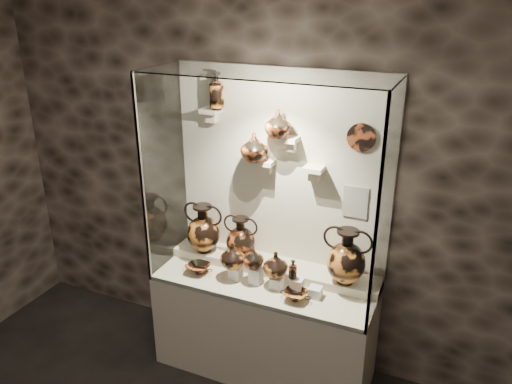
% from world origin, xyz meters
% --- Properties ---
extents(wall_back, '(5.00, 0.02, 3.20)m').
position_xyz_m(wall_back, '(0.00, 2.50, 1.60)').
color(wall_back, black).
rests_on(wall_back, ground).
extents(plinth, '(1.70, 0.60, 0.80)m').
position_xyz_m(plinth, '(0.00, 2.18, 0.40)').
color(plinth, beige).
rests_on(plinth, floor).
extents(front_tier, '(1.68, 0.58, 0.03)m').
position_xyz_m(front_tier, '(0.00, 2.18, 0.82)').
color(front_tier, beige).
rests_on(front_tier, plinth).
extents(rear_tier, '(1.70, 0.25, 0.10)m').
position_xyz_m(rear_tier, '(0.00, 2.35, 0.85)').
color(rear_tier, beige).
rests_on(rear_tier, plinth).
extents(back_panel, '(1.70, 0.03, 1.60)m').
position_xyz_m(back_panel, '(0.00, 2.50, 1.60)').
color(back_panel, beige).
rests_on(back_panel, plinth).
extents(glass_front, '(1.70, 0.01, 1.60)m').
position_xyz_m(glass_front, '(0.00, 1.88, 1.60)').
color(glass_front, white).
rests_on(glass_front, plinth).
extents(glass_left, '(0.01, 0.60, 1.60)m').
position_xyz_m(glass_left, '(-0.85, 2.18, 1.60)').
color(glass_left, white).
rests_on(glass_left, plinth).
extents(glass_right, '(0.01, 0.60, 1.60)m').
position_xyz_m(glass_right, '(0.85, 2.18, 1.60)').
color(glass_right, white).
rests_on(glass_right, plinth).
extents(glass_top, '(1.70, 0.60, 0.01)m').
position_xyz_m(glass_top, '(0.00, 2.18, 2.40)').
color(glass_top, white).
rests_on(glass_top, back_panel).
extents(frame_post_left, '(0.02, 0.02, 1.60)m').
position_xyz_m(frame_post_left, '(-0.84, 1.89, 1.60)').
color(frame_post_left, gray).
rests_on(frame_post_left, plinth).
extents(frame_post_right, '(0.02, 0.02, 1.60)m').
position_xyz_m(frame_post_right, '(0.84, 1.89, 1.60)').
color(frame_post_right, gray).
rests_on(frame_post_right, plinth).
extents(pedestal_a, '(0.09, 0.09, 0.10)m').
position_xyz_m(pedestal_a, '(-0.22, 2.13, 0.88)').
color(pedestal_a, silver).
rests_on(pedestal_a, front_tier).
extents(pedestal_b, '(0.09, 0.09, 0.13)m').
position_xyz_m(pedestal_b, '(-0.05, 2.13, 0.90)').
color(pedestal_b, silver).
rests_on(pedestal_b, front_tier).
extents(pedestal_c, '(0.09, 0.09, 0.09)m').
position_xyz_m(pedestal_c, '(0.12, 2.13, 0.88)').
color(pedestal_c, silver).
rests_on(pedestal_c, front_tier).
extents(pedestal_d, '(0.09, 0.09, 0.12)m').
position_xyz_m(pedestal_d, '(0.28, 2.13, 0.89)').
color(pedestal_d, silver).
rests_on(pedestal_d, front_tier).
extents(pedestal_e, '(0.09, 0.09, 0.08)m').
position_xyz_m(pedestal_e, '(0.42, 2.13, 0.87)').
color(pedestal_e, silver).
rests_on(pedestal_e, front_tier).
extents(bracket_ul, '(0.14, 0.12, 0.04)m').
position_xyz_m(bracket_ul, '(-0.55, 2.42, 2.05)').
color(bracket_ul, beige).
rests_on(bracket_ul, back_panel).
extents(bracket_ca, '(0.14, 0.12, 0.04)m').
position_xyz_m(bracket_ca, '(-0.10, 2.42, 1.70)').
color(bracket_ca, beige).
rests_on(bracket_ca, back_panel).
extents(bracket_cb, '(0.10, 0.12, 0.04)m').
position_xyz_m(bracket_cb, '(0.10, 2.42, 1.90)').
color(bracket_cb, beige).
rests_on(bracket_cb, back_panel).
extents(bracket_cc, '(0.14, 0.12, 0.04)m').
position_xyz_m(bracket_cc, '(0.28, 2.42, 1.70)').
color(bracket_cc, beige).
rests_on(bracket_cc, back_panel).
extents(amphora_left, '(0.43, 0.43, 0.41)m').
position_xyz_m(amphora_left, '(-0.59, 2.31, 1.10)').
color(amphora_left, orange).
rests_on(amphora_left, rear_tier).
extents(amphora_mid, '(0.35, 0.35, 0.35)m').
position_xyz_m(amphora_mid, '(-0.27, 2.33, 1.07)').
color(amphora_mid, '#9F431C').
rests_on(amphora_mid, rear_tier).
extents(amphora_right, '(0.44, 0.44, 0.43)m').
position_xyz_m(amphora_right, '(0.59, 2.30, 1.11)').
color(amphora_right, orange).
rests_on(amphora_right, rear_tier).
extents(jug_a, '(0.24, 0.24, 0.20)m').
position_xyz_m(jug_a, '(-0.24, 2.11, 1.03)').
color(jug_a, orange).
rests_on(jug_a, pedestal_a).
extents(jug_b, '(0.21, 0.21, 0.17)m').
position_xyz_m(jug_b, '(-0.07, 2.13, 1.04)').
color(jug_b, '#9F431C').
rests_on(jug_b, pedestal_b).
extents(jug_c, '(0.24, 0.24, 0.19)m').
position_xyz_m(jug_c, '(0.10, 2.15, 1.02)').
color(jug_c, orange).
rests_on(jug_c, pedestal_c).
extents(lekythos_small, '(0.08, 0.08, 0.17)m').
position_xyz_m(lekythos_small, '(0.25, 2.11, 1.03)').
color(lekythos_small, '#9F431C').
rests_on(lekythos_small, pedestal_d).
extents(kylix_left, '(0.26, 0.23, 0.09)m').
position_xyz_m(kylix_left, '(-0.52, 2.08, 0.88)').
color(kylix_left, '#9F431C').
rests_on(kylix_left, front_tier).
extents(kylix_right, '(0.26, 0.23, 0.09)m').
position_xyz_m(kylix_right, '(0.30, 2.03, 0.87)').
color(kylix_right, orange).
rests_on(kylix_right, front_tier).
extents(lekythos_tall, '(0.16, 0.16, 0.30)m').
position_xyz_m(lekythos_tall, '(-0.49, 2.41, 2.22)').
color(lekythos_tall, orange).
rests_on(lekythos_tall, bracket_ul).
extents(ovoid_vase_a, '(0.25, 0.25, 0.21)m').
position_xyz_m(ovoid_vase_a, '(-0.17, 2.37, 1.82)').
color(ovoid_vase_a, '#9F431C').
rests_on(ovoid_vase_a, bracket_ca).
extents(ovoid_vase_b, '(0.23, 0.23, 0.20)m').
position_xyz_m(ovoid_vase_b, '(0.01, 2.37, 2.02)').
color(ovoid_vase_b, '#9F431C').
rests_on(ovoid_vase_b, bracket_cb).
extents(wall_plate, '(0.20, 0.02, 0.20)m').
position_xyz_m(wall_plate, '(0.59, 2.47, 1.96)').
color(wall_plate, '#933D1D').
rests_on(wall_plate, back_panel).
extents(info_placard, '(0.18, 0.01, 0.24)m').
position_xyz_m(info_placard, '(0.59, 2.47, 1.47)').
color(info_placard, beige).
rests_on(info_placard, back_panel).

